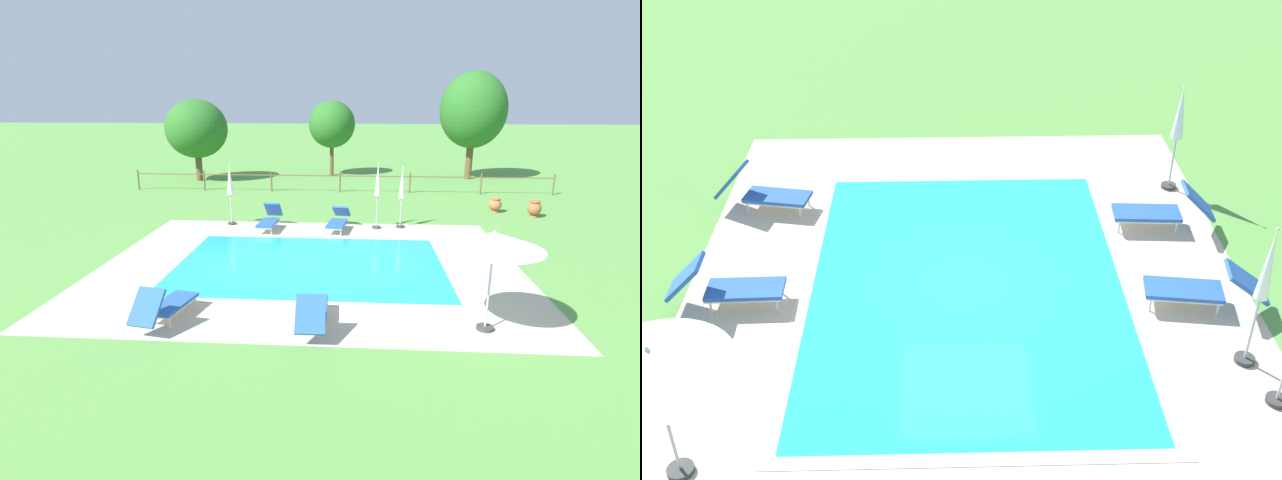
% 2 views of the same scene
% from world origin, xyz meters
% --- Properties ---
extents(ground_plane, '(160.00, 160.00, 0.00)m').
position_xyz_m(ground_plane, '(0.00, 0.00, 0.00)').
color(ground_plane, '#599342').
extents(pool_deck_paving, '(12.08, 9.81, 0.01)m').
position_xyz_m(pool_deck_paving, '(0.00, 0.00, 0.00)').
color(pool_deck_paving, beige).
rests_on(pool_deck_paving, ground).
extents(swimming_pool_water, '(7.71, 5.45, 0.01)m').
position_xyz_m(swimming_pool_water, '(0.00, 0.00, 0.01)').
color(swimming_pool_water, '#23A8C1').
rests_on(swimming_pool_water, ground).
extents(pool_coping_rim, '(8.19, 5.93, 0.01)m').
position_xyz_m(pool_coping_rim, '(0.00, 0.00, 0.01)').
color(pool_coping_rim, beige).
rests_on(pool_coping_rim, ground).
extents(sun_lounger_north_near_steps, '(0.72, 1.96, 0.92)m').
position_xyz_m(sun_lounger_north_near_steps, '(-1.86, 3.86, 0.38)').
color(sun_lounger_north_near_steps, '#2856A8').
rests_on(sun_lounger_north_near_steps, ground).
extents(sun_lounger_north_mid, '(0.95, 1.97, 0.96)m').
position_xyz_m(sun_lounger_north_mid, '(-2.78, -4.03, 0.39)').
color(sun_lounger_north_mid, '#2856A8').
rests_on(sun_lounger_north_mid, ground).
extents(sun_lounger_north_far, '(0.88, 2.08, 0.82)m').
position_xyz_m(sun_lounger_north_far, '(0.68, 3.93, 0.37)').
color(sun_lounger_north_far, '#2856A8').
rests_on(sun_lounger_north_far, ground).
extents(sun_lounger_north_end, '(0.64, 1.94, 0.92)m').
position_xyz_m(sun_lounger_north_end, '(0.43, -4.05, 0.38)').
color(sun_lounger_north_end, '#2856A8').
rests_on(sun_lounger_north_end, ground).
extents(patio_umbrella_open_foreground, '(2.01, 2.01, 2.18)m').
position_xyz_m(patio_umbrella_open_foreground, '(4.07, -3.93, 1.95)').
color(patio_umbrella_open_foreground, '#383838').
rests_on(patio_umbrella_open_foreground, ground).
extents(patio_umbrella_closed_row_mid_west, '(0.32, 0.32, 2.31)m').
position_xyz_m(patio_umbrella_closed_row_mid_west, '(-3.44, 4.43, 1.53)').
color(patio_umbrella_closed_row_mid_west, '#383838').
rests_on(patio_umbrella_closed_row_mid_west, ground).
extents(patio_umbrella_closed_row_centre, '(0.32, 0.32, 2.46)m').
position_xyz_m(patio_umbrella_closed_row_centre, '(2.10, 4.25, 1.55)').
color(patio_umbrella_closed_row_centre, '#383838').
rests_on(patio_umbrella_closed_row_centre, ground).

